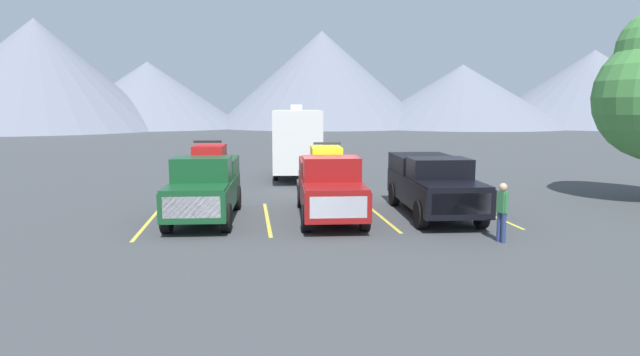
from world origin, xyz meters
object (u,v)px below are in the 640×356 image
pickup_truck_a (206,184)px  pickup_truck_c (432,183)px  camper_trailer_a (297,140)px  person_a (502,208)px  pickup_truck_b (329,183)px

pickup_truck_a → pickup_truck_c: 7.73m
camper_trailer_a → person_a: 14.86m
pickup_truck_b → pickup_truck_c: 3.60m
pickup_truck_b → camper_trailer_a: camper_trailer_a is taller
camper_trailer_a → pickup_truck_c: bearing=-69.7°
camper_trailer_a → person_a: camper_trailer_a is taller
pickup_truck_b → camper_trailer_a: 10.09m
pickup_truck_a → person_a: bearing=-27.6°
pickup_truck_b → pickup_truck_c: pickup_truck_b is taller
pickup_truck_c → camper_trailer_a: (-3.76, 10.16, 0.90)m
pickup_truck_b → camper_trailer_a: size_ratio=0.79×
pickup_truck_b → camper_trailer_a: bearing=91.0°
pickup_truck_b → camper_trailer_a: (-0.17, 10.05, 0.87)m
person_a → pickup_truck_a: bearing=152.4°
pickup_truck_c → camper_trailer_a: camper_trailer_a is taller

